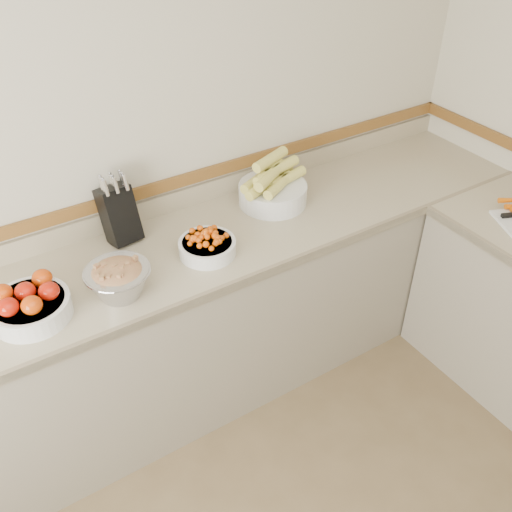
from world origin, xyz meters
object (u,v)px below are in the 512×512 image
tomato_bowl (30,304)px  corn_bowl (273,188)px  knife_block (119,213)px  rhubarb_bowl (118,279)px  cherry_tomato_bowl (207,245)px

tomato_bowl → corn_bowl: size_ratio=0.81×
tomato_bowl → knife_block: bearing=32.2°
tomato_bowl → rhubarb_bowl: (0.33, -0.06, 0.02)m
cherry_tomato_bowl → rhubarb_bowl: rhubarb_bowl is taller
rhubarb_bowl → corn_bowl: bearing=15.8°
rhubarb_bowl → knife_block: bearing=67.2°
knife_block → corn_bowl: 0.76m
corn_bowl → rhubarb_bowl: bearing=-164.2°
tomato_bowl → corn_bowl: corn_bowl is taller
cherry_tomato_bowl → rhubarb_bowl: size_ratio=0.95×
cherry_tomato_bowl → rhubarb_bowl: bearing=-172.6°
corn_bowl → tomato_bowl: bearing=-170.9°
knife_block → rhubarb_bowl: bearing=-112.8°
knife_block → corn_bowl: bearing=-8.2°
corn_bowl → knife_block: bearing=171.8°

